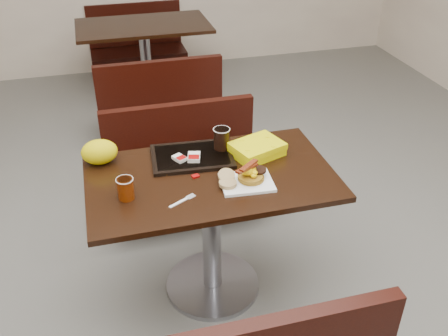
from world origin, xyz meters
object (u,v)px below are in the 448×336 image
object	(u,v)px
bench_far_n	(138,42)
pancake_stack	(251,177)
paper_bag	(99,152)
coffee_cup_near	(126,189)
hashbrown_sleeve_right	(194,157)
coffee_cup_far	(222,139)
table_near	(212,235)
bench_near_n	(186,168)
hashbrown_sleeve_left	(179,158)
table_far	(146,64)
bench_far_s	(158,94)
platter	(247,183)
clamshell	(257,149)
fork	(179,203)
tray	(192,157)
knife	(252,172)

from	to	relation	value
bench_far_n	pancake_stack	distance (m)	3.43
paper_bag	coffee_cup_near	bearing A→B (deg)	-74.57
hashbrown_sleeve_right	coffee_cup_far	xyz separation A→B (m)	(0.16, 0.07, 0.05)
table_near	bench_far_n	size ratio (longest dim) A/B	1.20
bench_near_n	coffee_cup_near	distance (m)	0.99
hashbrown_sleeve_left	pancake_stack	bearing A→B (deg)	-68.77
coffee_cup_far	table_far	bearing A→B (deg)	92.63
table_near	bench_far_s	bearing A→B (deg)	90.00
platter	clamshell	size ratio (longest dim) A/B	0.97
paper_bag	fork	bearing A→B (deg)	-54.46
coffee_cup_near	hashbrown_sleeve_right	world-z (taller)	coffee_cup_near
table_near	pancake_stack	distance (m)	0.45
fork	coffee_cup_far	distance (m)	0.50
tray	coffee_cup_far	bearing A→B (deg)	14.19
hashbrown_sleeve_right	tray	bearing A→B (deg)	107.94
paper_bag	hashbrown_sleeve_left	bearing A→B (deg)	-15.59
table_near	hashbrown_sleeve_left	distance (m)	0.45
fork	coffee_cup_near	bearing A→B (deg)	127.50
table_far	bench_near_n	bearing A→B (deg)	-90.00
table_near	fork	world-z (taller)	fork
coffee_cup_near	clamshell	bearing A→B (deg)	17.12
bench_far_n	hashbrown_sleeve_left	world-z (taller)	hashbrown_sleeve_left
table_near	hashbrown_sleeve_left	size ratio (longest dim) A/B	17.69
bench_far_n	platter	bearing A→B (deg)	-87.54
hashbrown_sleeve_right	table_far	bearing A→B (deg)	103.67
fork	hashbrown_sleeve_right	bearing A→B (deg)	38.18
table_far	clamshell	size ratio (longest dim) A/B	4.76
pancake_stack	table_far	bearing A→B (deg)	93.64
pancake_stack	coffee_cup_far	xyz separation A→B (m)	(-0.06, 0.31, 0.05)
fork	coffee_cup_far	bearing A→B (deg)	24.03
platter	coffee_cup_far	bearing A→B (deg)	100.90
table_near	clamshell	world-z (taller)	clamshell
bench_far_s	table_near	bearing A→B (deg)	-90.00
pancake_stack	hashbrown_sleeve_left	size ratio (longest dim) A/B	1.84
bench_far_s	pancake_stack	xyz separation A→B (m)	(0.17, -2.00, 0.42)
bench_far_s	platter	size ratio (longest dim) A/B	4.09
table_far	tray	xyz separation A→B (m)	(-0.05, -2.42, 0.38)
table_far	bench_far_s	xyz separation A→B (m)	(0.00, -0.70, -0.02)
bench_near_n	knife	distance (m)	0.85
table_far	clamshell	world-z (taller)	clamshell
tray	coffee_cup_far	size ratio (longest dim) A/B	3.66
hashbrown_sleeve_right	pancake_stack	bearing A→B (deg)	-32.38
hashbrown_sleeve_right	coffee_cup_near	bearing A→B (deg)	-133.24
table_near	coffee_cup_near	xyz separation A→B (m)	(-0.41, -0.08, 0.43)
table_far	hashbrown_sleeve_right	distance (m)	2.49
clamshell	bench_near_n	bearing A→B (deg)	96.46
hashbrown_sleeve_left	clamshell	world-z (taller)	clamshell
table_near	tray	world-z (taller)	tray
knife	bench_far_s	bearing A→B (deg)	179.79
bench_near_n	hashbrown_sleeve_left	size ratio (longest dim) A/B	14.74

